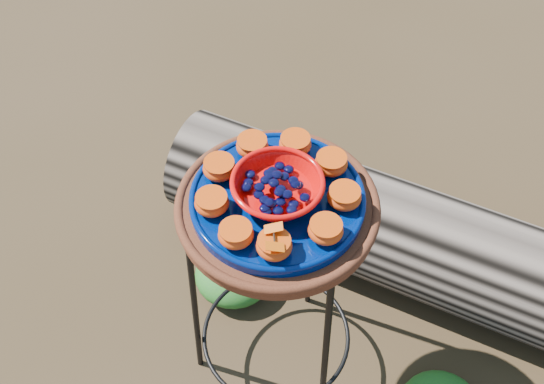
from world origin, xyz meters
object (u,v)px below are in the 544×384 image
at_px(terracotta_saucer, 277,209).
at_px(red_bowl, 277,189).
at_px(plant_stand, 276,298).
at_px(driftwood_log, 445,252).
at_px(cobalt_plate, 277,200).

relative_size(terracotta_saucer, red_bowl, 2.33).
distance_m(plant_stand, driftwood_log, 0.60).
bearing_deg(plant_stand, red_bowl, 0.00).
xyz_separation_m(plant_stand, cobalt_plate, (0.00, 0.00, 0.40)).
xyz_separation_m(terracotta_saucer, red_bowl, (0.00, 0.00, 0.07)).
height_order(terracotta_saucer, driftwood_log, terracotta_saucer).
bearing_deg(plant_stand, terracotta_saucer, 0.00).
bearing_deg(terracotta_saucer, driftwood_log, 54.19).
distance_m(plant_stand, cobalt_plate, 0.40).
xyz_separation_m(red_bowl, driftwood_log, (0.33, 0.46, -0.62)).
distance_m(terracotta_saucer, driftwood_log, 0.79).
height_order(terracotta_saucer, red_bowl, red_bowl).
xyz_separation_m(terracotta_saucer, cobalt_plate, (0.00, 0.00, 0.03)).
relative_size(terracotta_saucer, cobalt_plate, 1.17).
xyz_separation_m(plant_stand, driftwood_log, (0.33, 0.46, -0.19)).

